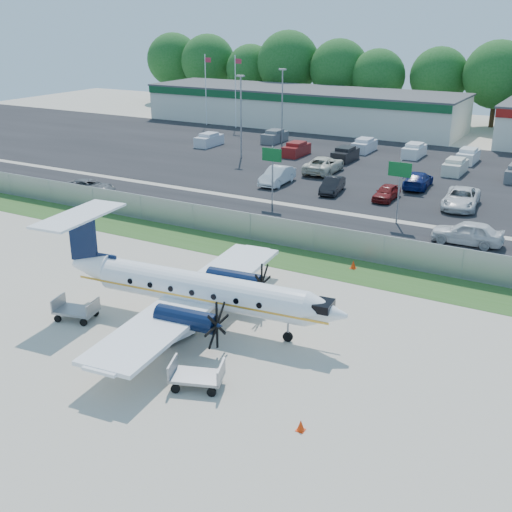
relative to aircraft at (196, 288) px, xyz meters
The scene contains 28 objects.
ground 2.38m from the aircraft, 53.27° to the right, with size 170.00×170.00×0.00m, color #BEB4A1.
grass_verge 11.14m from the aircraft, 85.85° to the left, with size 170.00×4.00×0.02m, color #2D561E.
access_road 18.06m from the aircraft, 87.46° to the left, with size 170.00×8.00×0.02m, color black.
parking_lot 38.99m from the aircraft, 88.83° to the left, with size 170.00×32.00×0.02m, color black.
perimeter_fence 13.00m from the aircraft, 86.49° to the left, with size 120.00×0.06×1.99m.
building_west 65.19m from the aircraft, 110.85° to the left, with size 46.40×12.40×5.24m.
sign_left 23.06m from the aircraft, 108.26° to the left, with size 1.80×0.26×5.00m.
sign_mid 22.23m from the aircraft, 80.15° to the left, with size 1.80×0.26×5.00m.
flagpole_west 64.47m from the aircraft, 123.08° to the left, with size 1.06×0.12×10.00m.
flagpole_east 61.89m from the aircraft, 119.19° to the left, with size 1.06×0.12×10.00m.
light_pole_nw 41.76m from the aircraft, 117.47° to the left, with size 0.90×0.35×9.09m.
light_pole_sw 50.82m from the aircraft, 112.25° to the left, with size 0.90×0.35×9.09m.
tree_line 72.97m from the aircraft, 89.38° to the left, with size 112.00×6.00×14.00m, color #174F17, non-canonical shape.
aircraft is the anchor object (origin of this frame).
pushback_tug 2.32m from the aircraft, 104.73° to the right, with size 2.86×2.33×1.39m.
baggage_cart_near 6.66m from the aircraft, 154.24° to the right, with size 2.45×1.78×1.16m.
baggage_cart_far 6.43m from the aircraft, 55.64° to the right, with size 2.62×2.06×1.20m.
cone_nose 10.73m from the aircraft, 33.13° to the right, with size 0.34×0.34×0.48m.
cone_starboard_wing 12.25m from the aircraft, 68.92° to the left, with size 0.38×0.38×0.55m.
road_car_west 28.49m from the aircraft, 144.47° to the left, with size 2.26×4.91×1.36m, color #595B5E.
road_car_mid 22.04m from the aircraft, 63.98° to the left, with size 2.00×4.96×1.69m, color silver.
parked_car_a 29.96m from the aircraft, 109.54° to the left, with size 1.77×5.07×1.67m, color silver.
parked_car_b 28.27m from the aircraft, 98.51° to the left, with size 1.51×4.33×1.43m, color black.
parked_car_c 28.06m from the aircraft, 88.12° to the left, with size 1.60×3.99×1.36m, color maroon.
parked_car_d 29.74m from the aircraft, 76.07° to the left, with size 2.70×5.85×1.63m, color silver.
parked_car_f 35.70m from the aircraft, 103.03° to the left, with size 2.82×6.11×1.70m, color beige.
parked_car_g 33.61m from the aircraft, 86.39° to the left, with size 2.14×5.27×1.53m, color navy.
far_parking_rows 43.99m from the aircraft, 88.96° to the left, with size 56.00×10.00×1.60m, color gray, non-canonical shape.
Camera 1 is at (16.94, -23.99, 15.35)m, focal length 45.00 mm.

